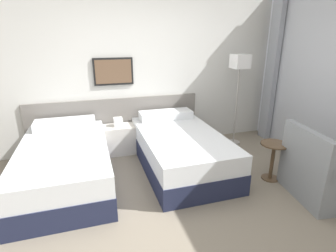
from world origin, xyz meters
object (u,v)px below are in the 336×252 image
side_table (273,155)px  floor_lamp (240,68)px  nightstand (119,139)px  bed_near_window (180,149)px  bed_near_door (65,164)px  armchair (323,175)px

side_table → floor_lamp: bearing=81.5°
nightstand → floor_lamp: floor_lamp is taller
floor_lamp → bed_near_window: bearing=-155.4°
bed_near_door → armchair: size_ratio=2.11×
nightstand → armchair: size_ratio=0.66×
nightstand → armchair: bearing=-42.6°
floor_lamp → armchair: bearing=-86.3°
bed_near_door → side_table: (2.70, -0.74, 0.08)m
bed_near_door → bed_near_window: 1.62m
nightstand → armchair: 3.00m
bed_near_window → floor_lamp: floor_lamp is taller
side_table → bed_near_door: bearing=164.8°
bed_near_window → armchair: armchair is taller
bed_near_door → nightstand: (0.81, 0.76, -0.03)m
bed_near_door → floor_lamp: (2.90, 0.58, 1.09)m
floor_lamp → armchair: floor_lamp is taller
bed_near_window → nightstand: bed_near_window is taller
side_table → armchair: bearing=-59.2°
bed_near_window → armchair: 1.88m
bed_near_window → side_table: size_ratio=3.73×
bed_near_door → bed_near_window: same height
bed_near_window → side_table: bed_near_window is taller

